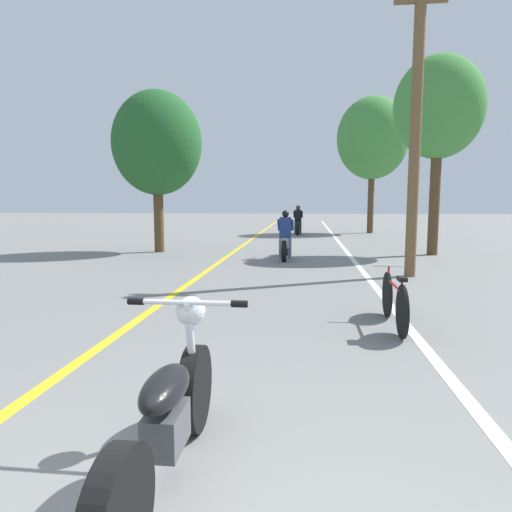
{
  "coord_description": "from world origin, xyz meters",
  "views": [
    {
      "loc": [
        0.65,
        -1.76,
        1.68
      ],
      "look_at": [
        -0.04,
        4.68,
        0.9
      ],
      "focal_mm": 32.0,
      "sensor_mm": 36.0,
      "label": 1
    }
  ],
  "objects_px": {
    "roadside_tree_right_far": "(373,138)",
    "motorcycle_foreground": "(169,415)",
    "utility_pole": "(416,125)",
    "bicycle_parked": "(394,301)",
    "motorcycle_rider_lead": "(285,241)",
    "motorcycle_rider_far": "(298,223)",
    "roadside_tree_right_near": "(439,109)",
    "roadside_tree_left": "(157,144)"
  },
  "relations": [
    {
      "from": "roadside_tree_right_near",
      "to": "motorcycle_rider_far",
      "type": "distance_m",
      "value": 10.32
    },
    {
      "from": "utility_pole",
      "to": "roadside_tree_right_far",
      "type": "relative_size",
      "value": 0.92
    },
    {
      "from": "roadside_tree_left",
      "to": "utility_pole",
      "type": "bearing_deg",
      "value": -30.48
    },
    {
      "from": "roadside_tree_left",
      "to": "roadside_tree_right_near",
      "type": "bearing_deg",
      "value": 0.73
    },
    {
      "from": "utility_pole",
      "to": "motorcycle_foreground",
      "type": "relative_size",
      "value": 3.19
    },
    {
      "from": "roadside_tree_right_far",
      "to": "roadside_tree_left",
      "type": "relative_size",
      "value": 1.34
    },
    {
      "from": "utility_pole",
      "to": "motorcycle_rider_lead",
      "type": "bearing_deg",
      "value": 135.02
    },
    {
      "from": "roadside_tree_right_far",
      "to": "bicycle_parked",
      "type": "bearing_deg",
      "value": -96.84
    },
    {
      "from": "roadside_tree_left",
      "to": "motorcycle_rider_lead",
      "type": "bearing_deg",
      "value": -16.97
    },
    {
      "from": "motorcycle_foreground",
      "to": "motorcycle_rider_far",
      "type": "xyz_separation_m",
      "value": [
        0.43,
        20.77,
        0.13
      ]
    },
    {
      "from": "roadside_tree_right_far",
      "to": "roadside_tree_left",
      "type": "distance_m",
      "value": 12.99
    },
    {
      "from": "motorcycle_rider_lead",
      "to": "bicycle_parked",
      "type": "bearing_deg",
      "value": -76.23
    },
    {
      "from": "roadside_tree_right_near",
      "to": "motorcycle_rider_lead",
      "type": "distance_m",
      "value": 6.19
    },
    {
      "from": "motorcycle_rider_lead",
      "to": "motorcycle_foreground",
      "type": "bearing_deg",
      "value": -91.13
    },
    {
      "from": "motorcycle_rider_far",
      "to": "bicycle_parked",
      "type": "height_order",
      "value": "motorcycle_rider_far"
    },
    {
      "from": "roadside_tree_right_far",
      "to": "motorcycle_foreground",
      "type": "relative_size",
      "value": 3.47
    },
    {
      "from": "bicycle_parked",
      "to": "roadside_tree_left",
      "type": "bearing_deg",
      "value": 125.19
    },
    {
      "from": "roadside_tree_right_far",
      "to": "bicycle_parked",
      "type": "xyz_separation_m",
      "value": [
        -2.22,
        -18.48,
        -4.53
      ]
    },
    {
      "from": "motorcycle_foreground",
      "to": "bicycle_parked",
      "type": "distance_m",
      "value": 4.15
    },
    {
      "from": "utility_pole",
      "to": "roadside_tree_right_far",
      "type": "distance_m",
      "value": 14.3
    },
    {
      "from": "roadside_tree_right_near",
      "to": "roadside_tree_left",
      "type": "distance_m",
      "value": 8.85
    },
    {
      "from": "motorcycle_rider_lead",
      "to": "motorcycle_rider_far",
      "type": "height_order",
      "value": "motorcycle_rider_far"
    },
    {
      "from": "roadside_tree_right_near",
      "to": "motorcycle_rider_far",
      "type": "height_order",
      "value": "roadside_tree_right_near"
    },
    {
      "from": "utility_pole",
      "to": "motorcycle_rider_lead",
      "type": "relative_size",
      "value": 3.11
    },
    {
      "from": "motorcycle_foreground",
      "to": "roadside_tree_left",
      "type": "bearing_deg",
      "value": 108.3
    },
    {
      "from": "motorcycle_foreground",
      "to": "motorcycle_rider_lead",
      "type": "height_order",
      "value": "motorcycle_rider_lead"
    },
    {
      "from": "roadside_tree_right_near",
      "to": "motorcycle_foreground",
      "type": "relative_size",
      "value": 2.99
    },
    {
      "from": "motorcycle_rider_far",
      "to": "roadside_tree_right_far",
      "type": "bearing_deg",
      "value": 19.64
    },
    {
      "from": "roadside_tree_right_far",
      "to": "motorcycle_foreground",
      "type": "height_order",
      "value": "roadside_tree_right_far"
    },
    {
      "from": "roadside_tree_right_near",
      "to": "motorcycle_foreground",
      "type": "xyz_separation_m",
      "value": [
        -4.78,
        -12.28,
        -4.04
      ]
    },
    {
      "from": "motorcycle_foreground",
      "to": "motorcycle_rider_lead",
      "type": "xyz_separation_m",
      "value": [
        0.22,
        10.88,
        0.1
      ]
    },
    {
      "from": "roadside_tree_left",
      "to": "motorcycle_rider_lead",
      "type": "relative_size",
      "value": 2.52
    },
    {
      "from": "utility_pole",
      "to": "motorcycle_rider_far",
      "type": "relative_size",
      "value": 2.99
    },
    {
      "from": "utility_pole",
      "to": "roadside_tree_left",
      "type": "relative_size",
      "value": 1.24
    },
    {
      "from": "roadside_tree_right_far",
      "to": "motorcycle_rider_lead",
      "type": "bearing_deg",
      "value": -109.53
    },
    {
      "from": "roadside_tree_right_far",
      "to": "motorcycle_foreground",
      "type": "bearing_deg",
      "value": -100.76
    },
    {
      "from": "motorcycle_rider_far",
      "to": "motorcycle_rider_lead",
      "type": "bearing_deg",
      "value": -91.22
    },
    {
      "from": "utility_pole",
      "to": "motorcycle_foreground",
      "type": "height_order",
      "value": "utility_pole"
    },
    {
      "from": "roadside_tree_right_far",
      "to": "bicycle_parked",
      "type": "relative_size",
      "value": 4.13
    },
    {
      "from": "utility_pole",
      "to": "motorcycle_rider_lead",
      "type": "distance_m",
      "value": 5.0
    },
    {
      "from": "roadside_tree_right_near",
      "to": "motorcycle_foreground",
      "type": "bearing_deg",
      "value": -111.26
    },
    {
      "from": "roadside_tree_right_far",
      "to": "bicycle_parked",
      "type": "height_order",
      "value": "roadside_tree_right_far"
    }
  ]
}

